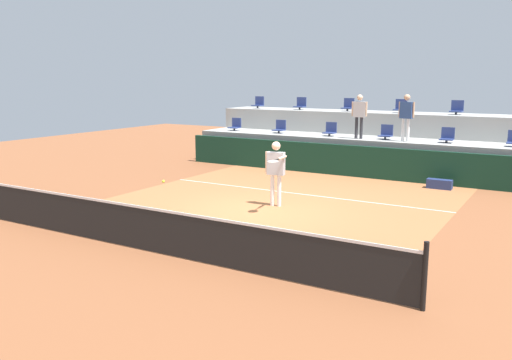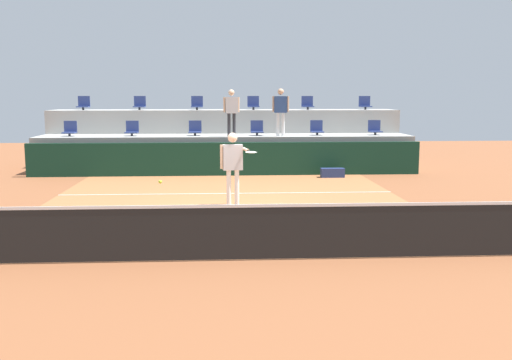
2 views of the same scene
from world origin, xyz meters
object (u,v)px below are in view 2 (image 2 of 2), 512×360
stadium_chair_upper_far_right (365,104)px  equipment_bag (332,173)px  stadium_chair_lower_far_left (70,130)px  stadium_chair_upper_mid_left (197,104)px  stadium_chair_lower_right (317,129)px  stadium_chair_lower_far_right (375,129)px  stadium_chair_upper_right (308,104)px  tennis_player (233,161)px  stadium_chair_lower_left (132,130)px  stadium_chair_upper_far_left (84,104)px  spectator_in_white (281,108)px  stadium_chair_upper_left (140,104)px  spectator_leaning_on_rail (231,108)px  stadium_chair_lower_mid_left (195,129)px  stadium_chair_upper_mid_right (253,104)px  stadium_chair_lower_mid_right (257,129)px  tennis_ball (160,182)px

stadium_chair_upper_far_right → equipment_bag: stadium_chair_upper_far_right is taller
stadium_chair_lower_far_left → stadium_chair_upper_mid_left: size_ratio=1.00×
stadium_chair_lower_right → stadium_chair_lower_far_right: (2.08, 0.00, 0.00)m
stadium_chair_upper_right → tennis_player: stadium_chair_upper_right is taller
stadium_chair_lower_left → stadium_chair_upper_far_left: (-2.05, 1.80, 0.85)m
stadium_chair_lower_far_right → spectator_in_white: size_ratio=0.32×
stadium_chair_upper_left → equipment_bag: 7.92m
stadium_chair_upper_left → spectator_leaning_on_rail: spectator_leaning_on_rail is taller
stadium_chair_lower_left → stadium_chair_lower_mid_left: same height
stadium_chair_lower_mid_left → stadium_chair_upper_mid_left: bearing=90.0°
stadium_chair_lower_far_left → stadium_chair_upper_left: 2.93m
stadium_chair_upper_far_left → stadium_chair_lower_far_right: bearing=-9.6°
stadium_chair_upper_mid_right → stadium_chair_upper_right: size_ratio=1.00×
stadium_chair_lower_mid_left → stadium_chair_upper_far_right: size_ratio=1.00×
stadium_chair_lower_left → spectator_in_white: 5.21m
spectator_in_white → equipment_bag: spectator_in_white is taller
spectator_leaning_on_rail → spectator_in_white: bearing=0.0°
stadium_chair_upper_far_right → stadium_chair_upper_far_left: bearing=180.0°
stadium_chair_upper_mid_right → tennis_player: 8.49m
stadium_chair_upper_mid_left → stadium_chair_upper_far_right: 6.44m
stadium_chair_lower_right → spectator_leaning_on_rail: bearing=-172.8°
stadium_chair_lower_far_left → equipment_bag: (8.82, -1.89, -1.31)m
stadium_chair_upper_mid_left → stadium_chair_upper_mid_right: 2.13m
stadium_chair_lower_mid_right → stadium_chair_upper_mid_right: 1.99m
tennis_player → stadium_chair_upper_right: bearing=70.2°
stadium_chair_lower_far_right → stadium_chair_upper_mid_left: size_ratio=1.00×
stadium_chair_lower_far_left → stadium_chair_lower_left: 2.12m
stadium_chair_lower_far_left → stadium_chair_lower_mid_left: size_ratio=1.00×
stadium_chair_lower_left → stadium_chair_upper_right: 6.70m
stadium_chair_upper_far_left → stadium_chair_upper_far_right: 10.67m
stadium_chair_lower_left → tennis_player: bearing=-62.6°
stadium_chair_upper_left → stadium_chair_upper_mid_right: (4.28, 0.00, 0.00)m
tennis_player → stadium_chair_upper_far_left: bearing=123.1°
stadium_chair_lower_right → spectator_leaning_on_rail: (-3.02, -0.38, 0.73)m
equipment_bag → stadium_chair_lower_mid_right: bearing=141.2°
tennis_ball → spectator_in_white: bearing=70.7°
stadium_chair_upper_far_right → spectator_leaning_on_rail: 5.62m
stadium_chair_upper_left → stadium_chair_lower_mid_right: bearing=-22.6°
stadium_chair_upper_mid_left → tennis_ball: bearing=-91.1°
stadium_chair_upper_mid_right → equipment_bag: bearing=-57.2°
stadium_chair_upper_right → tennis_player: bearing=-109.8°
stadium_chair_lower_mid_right → stadium_chair_upper_far_right: stadium_chair_upper_far_right is taller
stadium_chair_lower_left → stadium_chair_lower_mid_left: bearing=0.0°
stadium_chair_lower_mid_left → stadium_chair_upper_mid_right: stadium_chair_upper_mid_right is taller
spectator_in_white → equipment_bag: size_ratio=2.14×
stadium_chair_upper_mid_left → stadium_chair_upper_right: 4.21m
stadium_chair_lower_right → equipment_bag: bearing=-83.2°
stadium_chair_lower_far_left → stadium_chair_upper_far_left: bearing=87.6°
stadium_chair_lower_mid_left → stadium_chair_upper_right: stadium_chair_upper_right is taller
stadium_chair_lower_far_right → spectator_in_white: (-3.41, -0.38, 0.76)m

